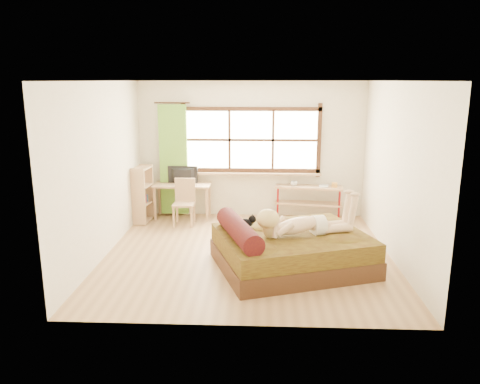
{
  "coord_description": "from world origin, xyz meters",
  "views": [
    {
      "loc": [
        0.2,
        -7.05,
        2.71
      ],
      "look_at": [
        -0.13,
        0.2,
        0.97
      ],
      "focal_mm": 35.0,
      "sensor_mm": 36.0,
      "label": 1
    }
  ],
  "objects_px": {
    "desk": "(182,189)",
    "woman": "(304,214)",
    "bed": "(289,249)",
    "chair": "(184,199)",
    "bookshelf": "(143,194)",
    "kitten": "(244,222)",
    "pipe_shelf": "(309,195)"
  },
  "relations": [
    {
      "from": "woman",
      "to": "kitten",
      "type": "height_order",
      "value": "woman"
    },
    {
      "from": "woman",
      "to": "chair",
      "type": "relative_size",
      "value": 1.68
    },
    {
      "from": "kitten",
      "to": "desk",
      "type": "bearing_deg",
      "value": 100.36
    },
    {
      "from": "pipe_shelf",
      "to": "bookshelf",
      "type": "height_order",
      "value": "bookshelf"
    },
    {
      "from": "bed",
      "to": "desk",
      "type": "height_order",
      "value": "bed"
    },
    {
      "from": "desk",
      "to": "bookshelf",
      "type": "height_order",
      "value": "bookshelf"
    },
    {
      "from": "chair",
      "to": "bookshelf",
      "type": "height_order",
      "value": "bookshelf"
    },
    {
      "from": "desk",
      "to": "kitten",
      "type": "bearing_deg",
      "value": -60.03
    },
    {
      "from": "kitten",
      "to": "pipe_shelf",
      "type": "xyz_separation_m",
      "value": [
        1.22,
        2.47,
        -0.17
      ]
    },
    {
      "from": "bed",
      "to": "chair",
      "type": "relative_size",
      "value": 2.89
    },
    {
      "from": "desk",
      "to": "woman",
      "type": "bearing_deg",
      "value": -48.11
    },
    {
      "from": "bed",
      "to": "chair",
      "type": "xyz_separation_m",
      "value": [
        -1.88,
        2.1,
        0.2
      ]
    },
    {
      "from": "woman",
      "to": "pipe_shelf",
      "type": "bearing_deg",
      "value": 63.58
    },
    {
      "from": "bed",
      "to": "desk",
      "type": "distance_m",
      "value": 3.19
    },
    {
      "from": "kitten",
      "to": "chair",
      "type": "bearing_deg",
      "value": 102.62
    },
    {
      "from": "woman",
      "to": "kitten",
      "type": "bearing_deg",
      "value": 151.4
    },
    {
      "from": "woman",
      "to": "desk",
      "type": "distance_m",
      "value": 3.33
    },
    {
      "from": "kitten",
      "to": "desk",
      "type": "relative_size",
      "value": 0.28
    },
    {
      "from": "bed",
      "to": "pipe_shelf",
      "type": "xyz_separation_m",
      "value": [
        0.55,
        2.59,
        0.2
      ]
    },
    {
      "from": "bed",
      "to": "bookshelf",
      "type": "xyz_separation_m",
      "value": [
        -2.7,
        2.16,
        0.27
      ]
    },
    {
      "from": "bookshelf",
      "to": "kitten",
      "type": "bearing_deg",
      "value": -37.63
    },
    {
      "from": "pipe_shelf",
      "to": "bed",
      "type": "bearing_deg",
      "value": -92.82
    },
    {
      "from": "bed",
      "to": "kitten",
      "type": "xyz_separation_m",
      "value": [
        -0.67,
        0.12,
        0.37
      ]
    },
    {
      "from": "bed",
      "to": "bookshelf",
      "type": "bearing_deg",
      "value": 122.59
    },
    {
      "from": "kitten",
      "to": "desk",
      "type": "xyz_separation_m",
      "value": [
        -1.32,
        2.36,
        -0.04
      ]
    },
    {
      "from": "kitten",
      "to": "pipe_shelf",
      "type": "bearing_deg",
      "value": 44.93
    },
    {
      "from": "woman",
      "to": "desk",
      "type": "bearing_deg",
      "value": 112.27
    },
    {
      "from": "bed",
      "to": "desk",
      "type": "bearing_deg",
      "value": 109.95
    },
    {
      "from": "pipe_shelf",
      "to": "bookshelf",
      "type": "distance_m",
      "value": 3.28
    },
    {
      "from": "woman",
      "to": "kitten",
      "type": "distance_m",
      "value": 0.9
    },
    {
      "from": "kitten",
      "to": "bookshelf",
      "type": "height_order",
      "value": "bookshelf"
    },
    {
      "from": "chair",
      "to": "pipe_shelf",
      "type": "distance_m",
      "value": 2.48
    }
  ]
}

